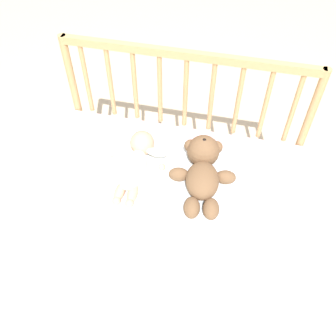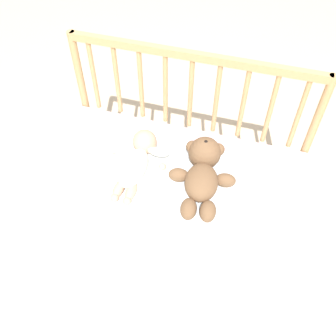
% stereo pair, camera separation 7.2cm
% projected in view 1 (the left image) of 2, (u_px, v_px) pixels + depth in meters
% --- Properties ---
extents(ground_plane, '(12.00, 12.00, 0.00)m').
position_uv_depth(ground_plane, '(169.00, 231.00, 1.99)').
color(ground_plane, '#C6B293').
extents(crib_mattress, '(1.16, 0.63, 0.47)m').
position_uv_depth(crib_mattress, '(169.00, 206.00, 1.81)').
color(crib_mattress, '#EDB7C6').
rests_on(crib_mattress, ground_plane).
extents(crib_rail, '(1.16, 0.04, 0.87)m').
position_uv_depth(crib_rail, '(185.00, 101.00, 1.75)').
color(crib_rail, tan).
rests_on(crib_rail, ground_plane).
extents(blanket, '(0.79, 0.51, 0.01)m').
position_uv_depth(blanket, '(169.00, 182.00, 1.61)').
color(blanket, white).
rests_on(blanket, crib_mattress).
extents(teddy_bear, '(0.29, 0.41, 0.15)m').
position_uv_depth(teddy_bear, '(203.00, 169.00, 1.58)').
color(teddy_bear, brown).
rests_on(teddy_bear, crib_mattress).
extents(baby, '(0.26, 0.38, 0.11)m').
position_uv_depth(baby, '(136.00, 162.00, 1.63)').
color(baby, '#EAEACC').
rests_on(baby, crib_mattress).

